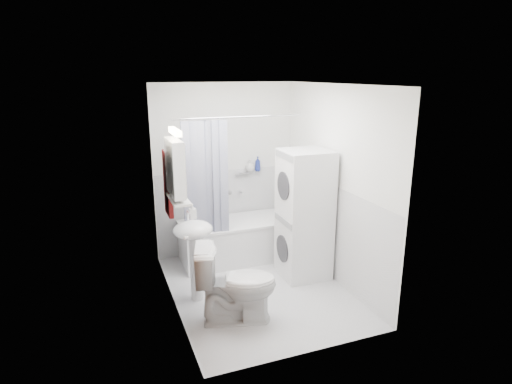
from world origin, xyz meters
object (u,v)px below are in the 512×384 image
object	(u,v)px
washer_dryer	(304,215)
toilet	(236,284)
sink	(194,242)
bathtub	(234,239)

from	to	relation	value
washer_dryer	toilet	bearing A→B (deg)	-146.65
sink	bathtub	bearing A→B (deg)	49.56
washer_dryer	toilet	size ratio (longest dim) A/B	1.94
toilet	bathtub	bearing A→B (deg)	-1.30
bathtub	washer_dryer	size ratio (longest dim) A/B	0.90
bathtub	washer_dryer	world-z (taller)	washer_dryer
washer_dryer	toilet	xyz separation A→B (m)	(-1.13, -0.70, -0.40)
sink	washer_dryer	bearing A→B (deg)	5.31
bathtub	sink	size ratio (longest dim) A/B	1.41
bathtub	sink	xyz separation A→B (m)	(-0.75, -0.88, 0.39)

